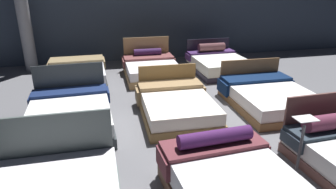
{
  "coord_description": "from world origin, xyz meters",
  "views": [
    {
      "loc": [
        -1.48,
        -5.52,
        2.67
      ],
      "look_at": [
        -0.23,
        -0.29,
        0.6
      ],
      "focal_mm": 31.92,
      "sensor_mm": 36.0,
      "label": 1
    }
  ],
  "objects_px": {
    "support_pillar": "(23,13)",
    "bed_5": "(269,96)",
    "bed_7": "(151,68)",
    "bed_6": "(77,74)",
    "price_sign": "(298,159)",
    "bed_4": "(176,105)",
    "bed_8": "(218,64)",
    "bed_1": "(234,188)",
    "bed_3": "(70,115)"
  },
  "relations": [
    {
      "from": "bed_4",
      "to": "bed_8",
      "type": "relative_size",
      "value": 0.99
    },
    {
      "from": "bed_6",
      "to": "support_pillar",
      "type": "bearing_deg",
      "value": 130.89
    },
    {
      "from": "bed_1",
      "to": "bed_4",
      "type": "xyz_separation_m",
      "value": [
        0.01,
        2.77,
        -0.04
      ]
    },
    {
      "from": "bed_3",
      "to": "bed_5",
      "type": "height_order",
      "value": "bed_3"
    },
    {
      "from": "bed_1",
      "to": "bed_5",
      "type": "xyz_separation_m",
      "value": [
        2.17,
        2.8,
        -0.05
      ]
    },
    {
      "from": "bed_5",
      "to": "bed_7",
      "type": "xyz_separation_m",
      "value": [
        -2.17,
        2.76,
        0.02
      ]
    },
    {
      "from": "bed_6",
      "to": "bed_8",
      "type": "distance_m",
      "value": 4.21
    },
    {
      "from": "bed_3",
      "to": "bed_4",
      "type": "relative_size",
      "value": 1.05
    },
    {
      "from": "bed_1",
      "to": "bed_5",
      "type": "height_order",
      "value": "bed_5"
    },
    {
      "from": "bed_8",
      "to": "bed_1",
      "type": "bearing_deg",
      "value": -111.73
    },
    {
      "from": "bed_3",
      "to": "bed_6",
      "type": "distance_m",
      "value": 2.77
    },
    {
      "from": "support_pillar",
      "to": "bed_8",
      "type": "bearing_deg",
      "value": -15.23
    },
    {
      "from": "bed_3",
      "to": "support_pillar",
      "type": "distance_m",
      "value": 4.85
    },
    {
      "from": "bed_7",
      "to": "bed_4",
      "type": "bearing_deg",
      "value": -89.23
    },
    {
      "from": "bed_1",
      "to": "bed_6",
      "type": "xyz_separation_m",
      "value": [
        -2.1,
        5.53,
        -0.04
      ]
    },
    {
      "from": "bed_1",
      "to": "bed_7",
      "type": "height_order",
      "value": "bed_7"
    },
    {
      "from": "bed_3",
      "to": "bed_4",
      "type": "xyz_separation_m",
      "value": [
        2.11,
        0.01,
        -0.01
      ]
    },
    {
      "from": "bed_6",
      "to": "support_pillar",
      "type": "xyz_separation_m",
      "value": [
        -1.46,
        1.61,
        1.51
      ]
    },
    {
      "from": "bed_7",
      "to": "bed_8",
      "type": "xyz_separation_m",
      "value": [
        2.11,
        0.04,
        0.0
      ]
    },
    {
      "from": "bed_7",
      "to": "bed_3",
      "type": "bearing_deg",
      "value": -126.32
    },
    {
      "from": "bed_1",
      "to": "price_sign",
      "type": "height_order",
      "value": "price_sign"
    },
    {
      "from": "bed_5",
      "to": "bed_8",
      "type": "xyz_separation_m",
      "value": [
        -0.06,
        2.8,
        0.03
      ]
    },
    {
      "from": "bed_6",
      "to": "support_pillar",
      "type": "distance_m",
      "value": 2.65
    },
    {
      "from": "bed_3",
      "to": "bed_8",
      "type": "distance_m",
      "value": 5.08
    },
    {
      "from": "bed_8",
      "to": "price_sign",
      "type": "distance_m",
      "value": 5.46
    },
    {
      "from": "bed_5",
      "to": "support_pillar",
      "type": "distance_m",
      "value": 7.34
    },
    {
      "from": "bed_7",
      "to": "bed_8",
      "type": "height_order",
      "value": "bed_7"
    },
    {
      "from": "bed_4",
      "to": "price_sign",
      "type": "xyz_separation_m",
      "value": [
        1.06,
        -2.53,
        0.15
      ]
    },
    {
      "from": "bed_8",
      "to": "bed_7",
      "type": "bearing_deg",
      "value": 179.88
    },
    {
      "from": "bed_6",
      "to": "bed_8",
      "type": "height_order",
      "value": "bed_8"
    },
    {
      "from": "bed_3",
      "to": "bed_5",
      "type": "relative_size",
      "value": 0.98
    },
    {
      "from": "bed_1",
      "to": "bed_6",
      "type": "distance_m",
      "value": 5.92
    },
    {
      "from": "bed_4",
      "to": "support_pillar",
      "type": "relative_size",
      "value": 0.58
    },
    {
      "from": "support_pillar",
      "to": "bed_5",
      "type": "bearing_deg",
      "value": -37.2
    },
    {
      "from": "bed_3",
      "to": "support_pillar",
      "type": "relative_size",
      "value": 0.61
    },
    {
      "from": "bed_7",
      "to": "support_pillar",
      "type": "height_order",
      "value": "support_pillar"
    },
    {
      "from": "price_sign",
      "to": "bed_1",
      "type": "bearing_deg",
      "value": -167.08
    },
    {
      "from": "bed_6",
      "to": "price_sign",
      "type": "distance_m",
      "value": 6.16
    },
    {
      "from": "bed_3",
      "to": "bed_8",
      "type": "relative_size",
      "value": 1.04
    },
    {
      "from": "bed_1",
      "to": "support_pillar",
      "type": "distance_m",
      "value": 8.11
    },
    {
      "from": "bed_8",
      "to": "support_pillar",
      "type": "bearing_deg",
      "value": 163.66
    },
    {
      "from": "bed_3",
      "to": "bed_4",
      "type": "height_order",
      "value": "bed_3"
    },
    {
      "from": "bed_6",
      "to": "bed_8",
      "type": "bearing_deg",
      "value": -0.25
    },
    {
      "from": "bed_4",
      "to": "price_sign",
      "type": "distance_m",
      "value": 2.75
    },
    {
      "from": "bed_5",
      "to": "bed_4",
      "type": "bearing_deg",
      "value": -178.29
    },
    {
      "from": "bed_8",
      "to": "price_sign",
      "type": "relative_size",
      "value": 2.03
    },
    {
      "from": "bed_7",
      "to": "support_pillar",
      "type": "relative_size",
      "value": 0.56
    },
    {
      "from": "support_pillar",
      "to": "bed_6",
      "type": "bearing_deg",
      "value": -47.9
    },
    {
      "from": "bed_6",
      "to": "bed_4",
      "type": "bearing_deg",
      "value": -53.9
    },
    {
      "from": "bed_1",
      "to": "bed_3",
      "type": "height_order",
      "value": "bed_3"
    }
  ]
}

